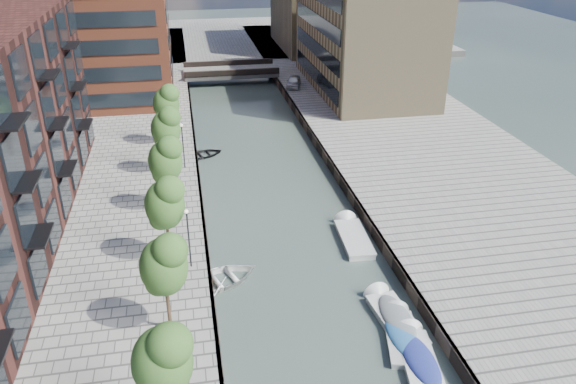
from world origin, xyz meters
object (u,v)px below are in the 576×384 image
object	(u,v)px
tree_1	(162,358)
car	(294,81)
tree_6	(166,102)
sloop_4	(203,156)
sloop_3	(221,283)
tree_4	(165,158)
tree_3	(164,202)
bridge	(231,71)
motorboat_3	(417,357)
motorboat_4	(393,316)
tree_2	(163,263)
motorboat_2	(352,235)
motorboat_0	(400,333)
tree_5	(166,127)

from	to	relation	value
tree_1	car	xyz separation A→B (m)	(16.00, 52.94, -3.59)
tree_6	sloop_4	size ratio (longest dim) A/B	1.48
tree_1	sloop_3	bearing A→B (deg)	75.78
tree_4	tree_6	distance (m)	14.00
tree_3	bridge	bearing A→B (deg)	79.75
motorboat_3	motorboat_4	world-z (taller)	motorboat_4
tree_2	tree_4	xyz separation A→B (m)	(0.00, 14.00, 0.00)
sloop_3	motorboat_3	bearing A→B (deg)	-153.09
bridge	tree_6	distance (m)	27.63
tree_6	car	distance (m)	24.31
tree_1	motorboat_2	distance (m)	21.46
tree_6	motorboat_0	distance (m)	32.75
tree_4	tree_5	distance (m)	7.00
sloop_3	motorboat_3	world-z (taller)	motorboat_3
tree_3	tree_6	world-z (taller)	same
tree_6	motorboat_4	size ratio (longest dim) A/B	1.09
bridge	tree_3	xyz separation A→B (m)	(-8.50, -47.00, 3.92)
tree_3	tree_4	bearing A→B (deg)	90.00
motorboat_2	tree_5	bearing A→B (deg)	137.93
motorboat_0	car	size ratio (longest dim) A/B	1.21
bridge	car	world-z (taller)	car
motorboat_0	sloop_3	bearing A→B (deg)	143.57
bridge	tree_6	world-z (taller)	tree_6
tree_3	tree_5	xyz separation A→B (m)	(0.00, 14.00, 0.00)
tree_5	tree_6	size ratio (longest dim) A/B	1.00
tree_4	motorboat_4	bearing A→B (deg)	-48.24
tree_1	motorboat_0	xyz separation A→B (m)	(12.62, 5.21, -5.11)
tree_4	sloop_4	bearing A→B (deg)	76.31
sloop_3	bridge	bearing A→B (deg)	-26.76
tree_6	motorboat_3	bearing A→B (deg)	-67.98
sloop_3	car	xyz separation A→B (m)	(12.90, 40.71, 1.72)
tree_1	tree_4	xyz separation A→B (m)	(0.00, 21.00, 0.00)
motorboat_3	tree_3	bearing A→B (deg)	140.11
car	motorboat_2	bearing A→B (deg)	-78.50
tree_4	tree_1	bearing A→B (deg)	-90.00
motorboat_0	car	distance (m)	47.87
bridge	motorboat_2	bearing A→B (deg)	-84.20
tree_2	tree_6	xyz separation A→B (m)	(0.00, 28.00, 0.00)
tree_5	tree_2	bearing A→B (deg)	-90.00
bridge	sloop_3	bearing A→B (deg)	-96.32
motorboat_4	bridge	bearing A→B (deg)	94.45
tree_2	motorboat_3	distance (m)	14.30
tree_1	sloop_3	size ratio (longest dim) A/B	1.16
tree_3	motorboat_3	bearing A→B (deg)	-39.89
motorboat_2	motorboat_3	size ratio (longest dim) A/B	1.07
motorboat_2	car	size ratio (longest dim) A/B	1.34
tree_1	sloop_4	size ratio (longest dim) A/B	1.48
motorboat_0	motorboat_2	xyz separation A→B (m)	(0.44, 11.01, -0.09)
tree_4	motorboat_0	size ratio (longest dim) A/B	1.17
tree_5	motorboat_3	distance (m)	28.32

